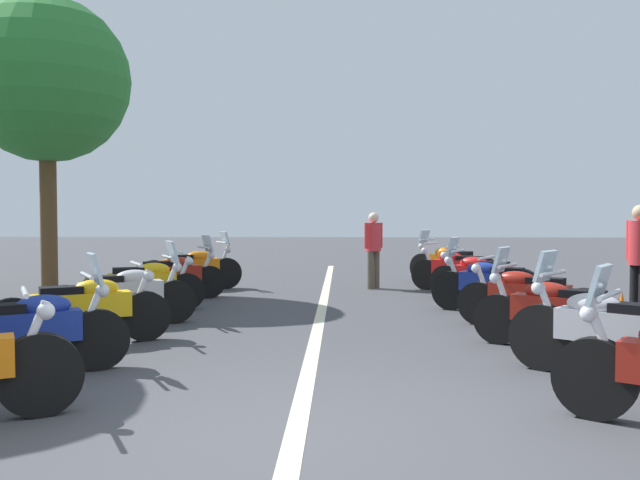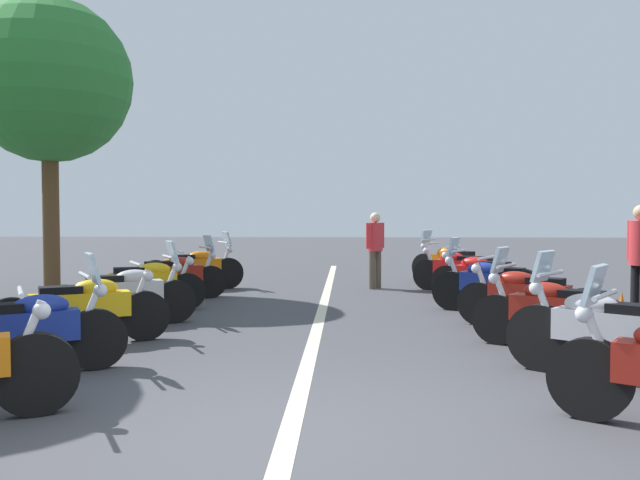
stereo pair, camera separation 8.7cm
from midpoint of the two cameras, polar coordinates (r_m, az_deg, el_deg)
The scene contains 18 objects.
ground_plane at distance 4.87m, azimuth -2.29°, elevation -16.85°, with size 80.00×80.00×0.00m, color #424247.
lane_centre_stripe at distance 10.03m, azimuth 0.21°, elevation -6.86°, with size 20.37×0.16×0.01m, color beige.
motorcycle_left_row_1 at distance 7.10m, azimuth -23.80°, elevation -7.11°, with size 1.14×1.81×1.20m.
motorcycle_left_row_2 at distance 8.49m, azimuth -19.58°, elevation -5.58°, with size 1.18×1.94×0.99m.
motorcycle_left_row_3 at distance 9.72m, azimuth -16.36°, elevation -4.49°, with size 1.16×1.93×1.20m.
motorcycle_left_row_4 at distance 11.13m, azimuth -14.72°, elevation -3.71°, with size 0.93×1.94×0.99m.
motorcycle_left_row_5 at distance 12.45m, azimuth -12.41°, elevation -3.01°, with size 1.21×1.89×1.20m.
motorcycle_left_row_6 at distance 13.96m, azimuth -10.65°, elevation -2.36°, with size 1.18×1.99×1.22m.
motorcycle_right_row_1 at distance 6.91m, azimuth 23.89°, elevation -7.24°, with size 1.39×1.68×1.23m.
motorcycle_right_row_2 at distance 8.18m, azimuth 20.20°, elevation -5.85°, with size 1.27×1.87×1.20m.
motorcycle_right_row_3 at distance 9.54m, azimuth 17.74°, elevation -4.72°, with size 1.20×1.81×0.99m.
motorcycle_right_row_4 at distance 10.94m, azimuth 14.89°, elevation -3.71°, with size 1.11×1.88×1.21m.
motorcycle_right_row_5 at distance 12.39m, azimuth 14.10°, elevation -3.08°, with size 1.19×1.81×0.99m.
motorcycle_right_row_6 at distance 13.70m, azimuth 12.12°, elevation -2.53°, with size 1.23×1.82×1.00m.
motorcycle_right_row_7 at distance 15.34m, azimuth 11.57°, elevation -1.95°, with size 1.48×1.80×1.22m.
traffic_cone_0 at distance 9.26m, azimuth 24.85°, elevation -6.03°, with size 0.36×0.36×0.61m.
bystander_0 at distance 14.04m, azimuth 4.96°, elevation -0.38°, with size 0.40×0.40×1.62m.
roadside_tree_0 at distance 14.36m, azimuth -22.22°, elevation 12.57°, with size 3.23×3.23×5.84m.
Camera 2 is at (-4.59, -0.42, 1.60)m, focal length 37.04 mm.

